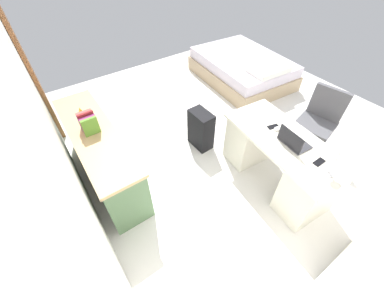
{
  "coord_description": "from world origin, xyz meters",
  "views": [
    {
      "loc": [
        -2.11,
        2.05,
        2.56
      ],
      "look_at": [
        -0.5,
        0.92,
        0.6
      ],
      "focal_mm": 22.37,
      "sensor_mm": 36.0,
      "label": 1
    }
  ],
  "objects_px": {
    "laptop": "(293,141)",
    "desk_lamp": "(335,153)",
    "cell_phone_near_laptop": "(319,162)",
    "desk": "(278,160)",
    "credenza": "(102,155)",
    "figurine_small": "(81,111)",
    "bed": "(242,68)",
    "suitcase_black": "(201,129)",
    "cell_phone_by_mouse": "(273,127)",
    "office_chair": "(316,126)",
    "computer_mouse": "(278,128)"
  },
  "relations": [
    {
      "from": "desk",
      "to": "suitcase_black",
      "type": "bearing_deg",
      "value": 19.54
    },
    {
      "from": "office_chair",
      "to": "computer_mouse",
      "type": "bearing_deg",
      "value": 85.82
    },
    {
      "from": "cell_phone_near_laptop",
      "to": "desk",
      "type": "bearing_deg",
      "value": -0.11
    },
    {
      "from": "laptop",
      "to": "bed",
      "type": "bearing_deg",
      "value": -33.51
    },
    {
      "from": "bed",
      "to": "computer_mouse",
      "type": "distance_m",
      "value": 2.46
    },
    {
      "from": "laptop",
      "to": "cell_phone_by_mouse",
      "type": "relative_size",
      "value": 2.42
    },
    {
      "from": "office_chair",
      "to": "laptop",
      "type": "xyz_separation_m",
      "value": [
        -0.19,
        0.89,
        0.35
      ]
    },
    {
      "from": "desk",
      "to": "credenza",
      "type": "height_order",
      "value": "credenza"
    },
    {
      "from": "bed",
      "to": "suitcase_black",
      "type": "distance_m",
      "value": 2.12
    },
    {
      "from": "office_chair",
      "to": "figurine_small",
      "type": "xyz_separation_m",
      "value": [
        1.58,
        2.61,
        0.4
      ]
    },
    {
      "from": "suitcase_black",
      "to": "computer_mouse",
      "type": "distance_m",
      "value": 1.09
    },
    {
      "from": "desk_lamp",
      "to": "figurine_small",
      "type": "bearing_deg",
      "value": 37.4
    },
    {
      "from": "credenza",
      "to": "figurine_small",
      "type": "xyz_separation_m",
      "value": [
        0.38,
        0.0,
        0.44
      ]
    },
    {
      "from": "office_chair",
      "to": "computer_mouse",
      "type": "height_order",
      "value": "office_chair"
    },
    {
      "from": "desk",
      "to": "cell_phone_near_laptop",
      "type": "relative_size",
      "value": 10.98
    },
    {
      "from": "suitcase_black",
      "to": "desk_lamp",
      "type": "relative_size",
      "value": 1.7
    },
    {
      "from": "computer_mouse",
      "to": "cell_phone_near_laptop",
      "type": "relative_size",
      "value": 0.74
    },
    {
      "from": "office_chair",
      "to": "laptop",
      "type": "height_order",
      "value": "office_chair"
    },
    {
      "from": "credenza",
      "to": "desk_lamp",
      "type": "bearing_deg",
      "value": -137.23
    },
    {
      "from": "desk",
      "to": "suitcase_black",
      "type": "xyz_separation_m",
      "value": [
        1.06,
        0.38,
        -0.08
      ]
    },
    {
      "from": "desk",
      "to": "computer_mouse",
      "type": "bearing_deg",
      "value": -16.49
    },
    {
      "from": "laptop",
      "to": "computer_mouse",
      "type": "bearing_deg",
      "value": -14.2
    },
    {
      "from": "bed",
      "to": "figurine_small",
      "type": "distance_m",
      "value": 3.26
    },
    {
      "from": "computer_mouse",
      "to": "figurine_small",
      "type": "xyz_separation_m",
      "value": [
        1.52,
        1.78,
        0.08
      ]
    },
    {
      "from": "desk",
      "to": "cell_phone_by_mouse",
      "type": "height_order",
      "value": "cell_phone_by_mouse"
    },
    {
      "from": "bed",
      "to": "desk_lamp",
      "type": "distance_m",
      "value": 3.12
    },
    {
      "from": "desk",
      "to": "credenza",
      "type": "bearing_deg",
      "value": 52.91
    },
    {
      "from": "figurine_small",
      "to": "bed",
      "type": "bearing_deg",
      "value": -82.05
    },
    {
      "from": "laptop",
      "to": "desk_lamp",
      "type": "height_order",
      "value": "desk_lamp"
    },
    {
      "from": "office_chair",
      "to": "credenza",
      "type": "height_order",
      "value": "office_chair"
    },
    {
      "from": "cell_phone_by_mouse",
      "to": "figurine_small",
      "type": "height_order",
      "value": "figurine_small"
    },
    {
      "from": "desk_lamp",
      "to": "office_chair",
      "type": "bearing_deg",
      "value": -56.51
    },
    {
      "from": "laptop",
      "to": "desk_lamp",
      "type": "relative_size",
      "value": 0.95
    },
    {
      "from": "bed",
      "to": "laptop",
      "type": "bearing_deg",
      "value": 146.49
    },
    {
      "from": "computer_mouse",
      "to": "figurine_small",
      "type": "bearing_deg",
      "value": 54.66
    },
    {
      "from": "bed",
      "to": "suitcase_black",
      "type": "bearing_deg",
      "value": 120.25
    },
    {
      "from": "bed",
      "to": "laptop",
      "type": "height_order",
      "value": "laptop"
    },
    {
      "from": "desk_lamp",
      "to": "figurine_small",
      "type": "xyz_separation_m",
      "value": [
        2.19,
        1.68,
        -0.16
      ]
    },
    {
      "from": "credenza",
      "to": "desk_lamp",
      "type": "xyz_separation_m",
      "value": [
        -1.81,
        -1.68,
        0.6
      ]
    },
    {
      "from": "bed",
      "to": "computer_mouse",
      "type": "relative_size",
      "value": 20.01
    },
    {
      "from": "desk",
      "to": "bed",
      "type": "height_order",
      "value": "desk"
    },
    {
      "from": "computer_mouse",
      "to": "desk_lamp",
      "type": "height_order",
      "value": "desk_lamp"
    },
    {
      "from": "desk",
      "to": "suitcase_black",
      "type": "distance_m",
      "value": 1.13
    },
    {
      "from": "desk",
      "to": "desk_lamp",
      "type": "xyz_separation_m",
      "value": [
        -0.51,
        0.05,
        0.6
      ]
    },
    {
      "from": "computer_mouse",
      "to": "cell_phone_near_laptop",
      "type": "height_order",
      "value": "computer_mouse"
    },
    {
      "from": "desk",
      "to": "bed",
      "type": "distance_m",
      "value": 2.58
    },
    {
      "from": "bed",
      "to": "laptop",
      "type": "relative_size",
      "value": 6.09
    },
    {
      "from": "computer_mouse",
      "to": "cell_phone_by_mouse",
      "type": "distance_m",
      "value": 0.06
    },
    {
      "from": "bed",
      "to": "cell_phone_by_mouse",
      "type": "distance_m",
      "value": 2.42
    },
    {
      "from": "desk",
      "to": "desk_lamp",
      "type": "distance_m",
      "value": 0.79
    }
  ]
}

